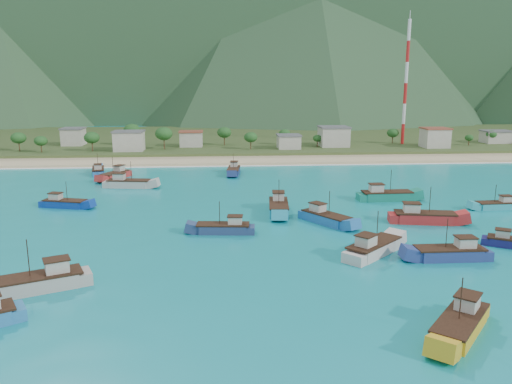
{
  "coord_description": "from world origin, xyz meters",
  "views": [
    {
      "loc": [
        -0.66,
        -82.0,
        25.01
      ],
      "look_at": [
        6.85,
        18.0,
        3.0
      ],
      "focal_mm": 35.0,
      "sensor_mm": 36.0,
      "label": 1
    }
  ],
  "objects": [
    {
      "name": "beach",
      "position": [
        0.0,
        79.0,
        0.0
      ],
      "size": [
        400.0,
        18.0,
        1.2
      ],
      "primitive_type": "cube",
      "color": "beige",
      "rests_on": "ground"
    },
    {
      "name": "boat_24",
      "position": [
        0.05,
        -0.43,
        0.69
      ],
      "size": [
        10.29,
        3.91,
        5.94
      ],
      "rotation": [
        0.0,
        0.0,
        1.48
      ],
      "color": "navy",
      "rests_on": "ground"
    },
    {
      "name": "boat_16",
      "position": [
        10.92,
        12.74,
        0.9
      ],
      "size": [
        4.69,
        12.34,
        7.13
      ],
      "rotation": [
        0.0,
        0.0,
        3.05
      ],
      "color": "#279EB9",
      "rests_on": "ground"
    },
    {
      "name": "ground",
      "position": [
        0.0,
        0.0,
        0.0
      ],
      "size": [
        600.0,
        600.0,
        0.0
      ],
      "primitive_type": "plane",
      "color": "#0D8896",
      "rests_on": "ground"
    },
    {
      "name": "boat_9",
      "position": [
        21.96,
        -13.09,
        0.87
      ],
      "size": [
        10.99,
        10.51,
        6.94
      ],
      "rotation": [
        0.0,
        0.0,
        5.46
      ],
      "color": "beige",
      "rests_on": "ground"
    },
    {
      "name": "radio_tower",
      "position": [
        71.07,
        108.0,
        24.92
      ],
      "size": [
        1.2,
        1.2,
        46.64
      ],
      "color": "red",
      "rests_on": "ground"
    },
    {
      "name": "boat_8",
      "position": [
        -28.32,
        51.11,
        0.78
      ],
      "size": [
        7.33,
        11.25,
        6.43
      ],
      "rotation": [
        0.0,
        0.0,
        2.73
      ],
      "color": "#B72D2A",
      "rests_on": "ground"
    },
    {
      "name": "boat_13",
      "position": [
        -34.43,
        58.4,
        0.72
      ],
      "size": [
        5.24,
        10.78,
        6.12
      ],
      "rotation": [
        0.0,
        0.0,
        0.22
      ],
      "color": "#266AB4",
      "rests_on": "ground"
    },
    {
      "name": "boat_15",
      "position": [
        3.39,
        56.05,
        0.75
      ],
      "size": [
        4.24,
        10.89,
        6.27
      ],
      "rotation": [
        0.0,
        0.0,
        3.04
      ],
      "color": "navy",
      "rests_on": "ground"
    },
    {
      "name": "surf_line",
      "position": [
        0.0,
        69.5,
        0.0
      ],
      "size": [
        400.0,
        2.5,
        0.08
      ],
      "primitive_type": "cube",
      "color": "white",
      "rests_on": "ground"
    },
    {
      "name": "land",
      "position": [
        0.0,
        140.0,
        0.0
      ],
      "size": [
        400.0,
        110.0,
        2.4
      ],
      "primitive_type": "cube",
      "color": "#385123",
      "rests_on": "ground"
    },
    {
      "name": "boat_25",
      "position": [
        -32.51,
        20.04,
        0.66
      ],
      "size": [
        10.24,
        5.42,
        5.81
      ],
      "rotation": [
        0.0,
        0.0,
        4.44
      ],
      "color": "#0F3798",
      "rests_on": "ground"
    },
    {
      "name": "boat_17",
      "position": [
        -22.9,
        39.3,
        0.85
      ],
      "size": [
        11.9,
        5.03,
        6.81
      ],
      "rotation": [
        0.0,
        0.0,
        4.57
      ],
      "color": "#B4ADA4",
      "rests_on": "ground"
    },
    {
      "name": "boat_11",
      "position": [
        32.58,
        -15.83,
        0.79
      ],
      "size": [
        11.08,
        3.37,
        6.53
      ],
      "rotation": [
        0.0,
        0.0,
        1.56
      ],
      "color": "navy",
      "rests_on": "ground"
    },
    {
      "name": "boat_23",
      "position": [
        55.49,
        12.02,
        0.6
      ],
      "size": [
        9.29,
        2.97,
        5.45
      ],
      "rotation": [
        0.0,
        0.0,
        1.6
      ],
      "color": "#2CA7B5",
      "rests_on": "ground"
    },
    {
      "name": "village",
      "position": [
        7.31,
        102.0,
        4.7
      ],
      "size": [
        216.41,
        26.1,
        6.98
      ],
      "color": "beige",
      "rests_on": "ground"
    },
    {
      "name": "boat_20",
      "position": [
        -23.0,
        -22.63,
        0.89
      ],
      "size": [
        12.4,
        8.03,
        7.08
      ],
      "rotation": [
        0.0,
        0.0,
        1.98
      ],
      "color": "#A7A198",
      "rests_on": "ground"
    },
    {
      "name": "boat_5",
      "position": [
        18.51,
        4.45,
        0.8
      ],
      "size": [
        8.9,
        11.0,
        6.54
      ],
      "rotation": [
        0.0,
        0.0,
        3.74
      ],
      "color": "#2467AF",
      "rests_on": "ground"
    },
    {
      "name": "vegetation",
      "position": [
        -13.8,
        103.18,
        5.14
      ],
      "size": [
        275.97,
        25.84,
        8.57
      ],
      "color": "#235623",
      "rests_on": "ground"
    },
    {
      "name": "boat_14",
      "position": [
        35.38,
        21.15,
        0.91
      ],
      "size": [
        12.16,
        3.78,
        7.15
      ],
      "rotation": [
        0.0,
        0.0,
        4.73
      ],
      "color": "#137963",
      "rests_on": "ground"
    },
    {
      "name": "boat_22",
      "position": [
        36.35,
        3.17,
        0.91
      ],
      "size": [
        12.54,
        5.75,
        7.14
      ],
      "rotation": [
        0.0,
        0.0,
        4.53
      ],
      "color": "red",
      "rests_on": "ground"
    },
    {
      "name": "boat_19",
      "position": [
        23.69,
        -36.91,
        0.82
      ],
      "size": [
        9.88,
        10.69,
        6.65
      ],
      "rotation": [
        0.0,
        0.0,
        2.43
      ],
      "color": "gold",
      "rests_on": "ground"
    }
  ]
}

